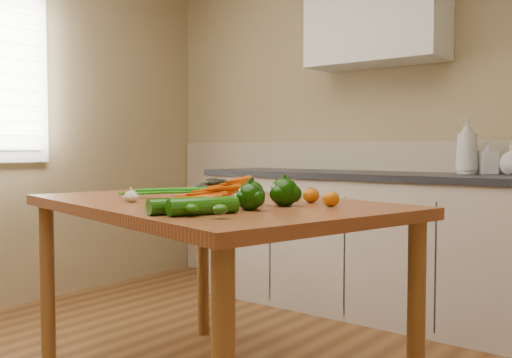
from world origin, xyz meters
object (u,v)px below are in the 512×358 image
object	(u,v)px
tomato_a	(283,193)
zucchini_a	(203,206)
table	(209,223)
pepper_c	(250,197)
leafy_greens	(211,180)
pepper_a	(252,194)
carrot_bunch	(203,191)
soap_bottle_b	(488,157)
garlic_bulb	(131,196)
zucchini_b	(178,206)
tomato_b	(311,195)
pepper_b	(284,192)
soap_bottle_a	(467,146)
tomato_c	(331,199)

from	to	relation	value
tomato_a	zucchini_a	distance (m)	0.54
table	pepper_c	xyz separation A→B (m)	(0.37, -0.19, 0.14)
leafy_greens	pepper_a	world-z (taller)	leafy_greens
carrot_bunch	leafy_greens	distance (m)	0.52
soap_bottle_b	garlic_bulb	bearing A→B (deg)	-61.03
soap_bottle_b	leafy_greens	xyz separation A→B (m)	(-0.95, -1.36, -0.11)
zucchini_b	pepper_c	bearing A→B (deg)	64.61
pepper_c	zucchini_b	bearing A→B (deg)	-115.39
soap_bottle_b	tomato_a	xyz separation A→B (m)	(-0.33, -1.60, -0.13)
soap_bottle_b	leafy_greens	world-z (taller)	soap_bottle_b
tomato_a	zucchini_b	distance (m)	0.57
soap_bottle_b	zucchini_a	bearing A→B (deg)	-46.44
soap_bottle_b	garlic_bulb	world-z (taller)	soap_bottle_b
carrot_bunch	tomato_a	bearing A→B (deg)	43.10
leafy_greens	tomato_a	bearing A→B (deg)	-21.44
tomato_b	zucchini_b	world-z (taller)	tomato_b
pepper_b	zucchini_b	bearing A→B (deg)	-106.27
tomato_b	pepper_c	bearing A→B (deg)	-92.91
table	pepper_a	world-z (taller)	pepper_a
pepper_b	tomato_b	bearing A→B (deg)	88.05
zucchini_a	zucchini_b	bearing A→B (deg)	-158.38
soap_bottle_a	pepper_a	bearing A→B (deg)	-45.54
zucchini_b	soap_bottle_a	bearing A→B (deg)	83.47
soap_bottle_a	tomato_b	xyz separation A→B (m)	(-0.11, -1.52, -0.20)
pepper_c	tomato_c	bearing A→B (deg)	60.10
leafy_greens	zucchini_a	size ratio (longest dim) A/B	0.93
pepper_c	tomato_b	world-z (taller)	pepper_c
soap_bottle_b	zucchini_a	distance (m)	2.16
zucchini_b	pepper_a	bearing A→B (deg)	86.06
table	tomato_b	bearing A→B (deg)	36.95
tomato_b	pepper_a	bearing A→B (deg)	-113.55
table	soap_bottle_b	bearing A→B (deg)	83.91
tomato_a	zucchini_b	xyz separation A→B (m)	(-0.02, -0.57, -0.01)
carrot_bunch	tomato_b	xyz separation A→B (m)	(0.40, 0.19, -0.01)
soap_bottle_b	tomato_a	bearing A→B (deg)	-51.07
pepper_b	zucchini_b	xyz separation A→B (m)	(-0.12, -0.43, -0.03)
soap_bottle_b	tomato_c	distance (m)	1.66
pepper_b	pepper_a	bearing A→B (deg)	-145.21
pepper_b	tomato_c	size ratio (longest dim) A/B	1.66
zucchini_a	tomato_b	bearing A→B (deg)	85.21
carrot_bunch	pepper_c	bearing A→B (deg)	-10.77
pepper_a	pepper_b	bearing A→B (deg)	34.79
carrot_bunch	pepper_b	world-z (taller)	pepper_b
pepper_a	pepper_b	distance (m)	0.12
table	soap_bottle_a	xyz separation A→B (m)	(0.50, 1.69, 0.32)
pepper_b	garlic_bulb	bearing A→B (deg)	-155.97
tomato_a	tomato_b	world-z (taller)	tomato_a
table	carrot_bunch	xyz separation A→B (m)	(-0.01, -0.02, 0.13)
soap_bottle_b	tomato_a	world-z (taller)	soap_bottle_b
tomato_b	zucchini_b	distance (m)	0.61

